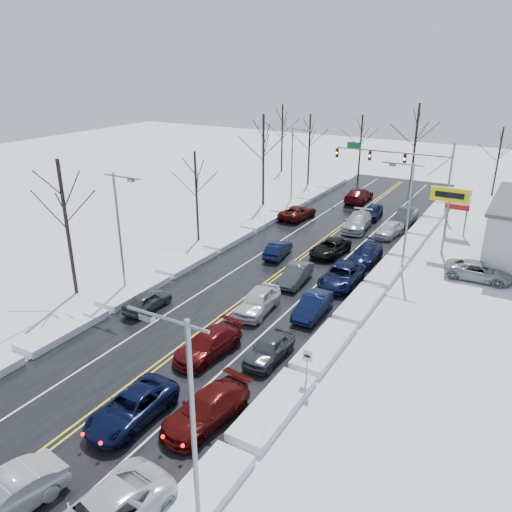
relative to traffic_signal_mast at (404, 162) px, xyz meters
The scene contains 40 objects.
ground 28.73m from the traffic_signal_mast, 97.02° to the right, with size 160.00×160.00×0.00m, color white.
road_surface 26.78m from the traffic_signal_mast, 97.55° to the right, with size 14.00×84.00×0.01m, color black.
snow_bank_left 28.77m from the traffic_signal_mast, 113.03° to the right, with size 1.95×72.00×0.49m, color white.
snow_bank_right 26.88m from the traffic_signal_mast, 80.92° to the right, with size 1.95×72.00×0.49m, color white.
traffic_signal_mast is the anchor object (origin of this frame).
tires_plus_sign 13.92m from the traffic_signal_mast, 59.54° to the right, with size 3.20×0.34×6.00m.
used_vehicles_sign 9.50m from the traffic_signal_mast, 40.34° to the right, with size 2.20×0.22×4.65m.
speed_limit_sign 36.51m from the traffic_signal_mast, 82.48° to the right, with size 0.55×0.09×2.35m.
streetlight_se 46.25m from the traffic_signal_mast, 83.98° to the right, with size 3.20×0.25×9.00m.
streetlight_ne 18.63m from the traffic_signal_mast, 74.91° to the right, with size 3.20×0.25×9.00m.
streetlight_sw 34.08m from the traffic_signal_mast, 110.16° to the right, with size 3.20×0.25×9.00m.
streetlight_nw 12.40m from the traffic_signal_mast, 161.23° to the right, with size 3.20×0.25×9.00m.
tree_left_b 37.16m from the traffic_signal_mast, 113.74° to the right, with size 4.00×4.00×10.00m.
tree_left_c 24.38m from the traffic_signal_mast, 124.90° to the right, with size 3.40×3.40×8.50m.
tree_left_d 15.93m from the traffic_signal_mast, 157.76° to the right, with size 4.20×4.20×10.50m.
tree_left_e 15.51m from the traffic_signal_mast, 157.13° to the left, with size 3.80×3.80×9.50m.
tree_far_a 24.63m from the traffic_signal_mast, 150.75° to the left, with size 4.00×4.00×10.00m.
tree_far_b 16.10m from the traffic_signal_mast, 125.98° to the left, with size 3.60×3.60×9.00m.
tree_far_c 11.32m from the traffic_signal_mast, 97.48° to the left, with size 4.40×4.40×11.00m.
tree_far_d 15.16m from the traffic_signal_mast, 55.64° to the left, with size 3.40×3.40×8.50m.
queued_car_2 42.81m from the traffic_signal_mast, 92.03° to the right, with size 2.32×5.03×1.40m, color black.
queued_car_3 36.38m from the traffic_signal_mast, 92.56° to the right, with size 1.98×4.88×1.42m, color #530B0C.
queued_car_4 30.30m from the traffic_signal_mast, 93.41° to the right, with size 1.89×4.69×1.60m, color silver.
queued_car_5 24.85m from the traffic_signal_mast, 93.75° to the right, with size 1.49×4.29×1.41m, color #3E4043.
queued_car_6 18.19m from the traffic_signal_mast, 95.01° to the right, with size 2.22×4.81×1.34m, color black.
queued_car_7 10.95m from the traffic_signal_mast, 101.04° to the right, with size 2.27×5.59×1.62m, color #A1A4A9.
queued_car_8 7.37m from the traffic_signal_mast, 110.12° to the right, with size 1.72×4.28×1.46m, color black.
queued_car_11 41.17m from the traffic_signal_mast, 87.64° to the right, with size 2.05×5.05×1.47m, color #490B09.
queued_car_12 34.98m from the traffic_signal_mast, 87.15° to the right, with size 1.65×4.10×1.40m, color #393B3E.
queued_car_13 28.90m from the traffic_signal_mast, 86.52° to the right, with size 1.51×4.33×1.43m, color #0B1433.
queued_car_14 23.38m from the traffic_signal_mast, 85.92° to the right, with size 2.46×5.34×1.48m, color black.
queued_car_15 18.10m from the traffic_signal_mast, 84.15° to the right, with size 1.98×4.87×1.41m, color black.
queued_car_16 11.24m from the traffic_signal_mast, 80.40° to the right, with size 1.66×4.13×1.41m, color silver.
queued_car_17 7.51m from the traffic_signal_mast, 67.80° to the right, with size 1.67×4.80×1.58m, color #3C3F41.
oncoming_car_0 21.36m from the traffic_signal_mast, 105.01° to the right, with size 1.41×4.06×1.34m, color black.
oncoming_car_1 13.59m from the traffic_signal_mast, 134.17° to the right, with size 2.36×5.11×1.42m, color #450E09.
oncoming_car_2 7.66m from the traffic_signal_mast, 168.61° to the left, with size 2.33×5.74×1.66m, color #510A11.
oncoming_car_3 34.81m from the traffic_signal_mast, 104.46° to the right, with size 1.56×3.89×1.33m, color #3D4042.
parked_car_0 20.35m from the traffic_signal_mast, 56.98° to the right, with size 2.36×5.13×1.42m, color #929599.
parked_car_2 13.58m from the traffic_signal_mast, 23.92° to the right, with size 1.67×4.15×1.41m, color black.
Camera 1 is at (16.89, -28.39, 16.30)m, focal length 35.00 mm.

